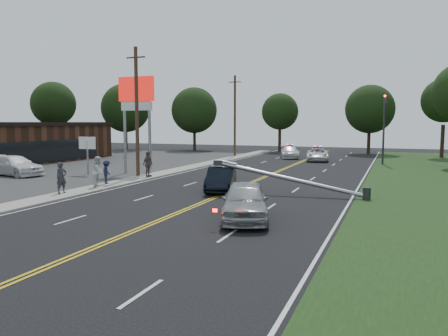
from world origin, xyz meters
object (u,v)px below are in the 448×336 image
at_px(pylon_sign, 136,101).
at_px(bystander_d, 148,164).
at_px(bystander_c, 107,172).
at_px(bystander_a, 61,178).
at_px(fallen_streetlight, 297,180).
at_px(emergency_a, 317,155).
at_px(waiting_sedan, 245,201).
at_px(small_sign, 87,146).
at_px(traffic_signal, 384,123).
at_px(utility_pole_mid, 137,112).
at_px(parked_car, 14,166).
at_px(emergency_b, 290,152).
at_px(utility_pole_far, 235,116).
at_px(crashed_sedan, 221,179).
at_px(bystander_b, 99,172).

relative_size(pylon_sign, bystander_d, 4.07).
bearing_deg(bystander_c, bystander_a, 158.66).
height_order(fallen_streetlight, emergency_a, fallen_streetlight).
bearing_deg(bystander_a, emergency_a, -3.18).
height_order(waiting_sedan, bystander_a, bystander_a).
xyz_separation_m(small_sign, emergency_a, (15.43, 19.65, -1.63)).
bearing_deg(small_sign, fallen_streetlight, -12.40).
xyz_separation_m(traffic_signal, bystander_d, (-16.40, -18.31, -3.10)).
relative_size(utility_pole_mid, parked_car, 1.81).
bearing_deg(emergency_b, utility_pole_mid, -123.27).
distance_m(utility_pole_far, crashed_sedan, 27.81).
bearing_deg(fallen_streetlight, parked_car, 176.88).
bearing_deg(bystander_c, emergency_b, -34.87).
bearing_deg(emergency_a, parked_car, -142.67).
height_order(utility_pole_mid, parked_car, utility_pole_mid).
bearing_deg(parked_car, bystander_b, -99.02).
bearing_deg(bystander_b, emergency_b, -30.88).
xyz_separation_m(utility_pole_far, bystander_b, (0.87, -27.97, -3.97)).
bearing_deg(bystander_d, emergency_b, -11.55).
height_order(traffic_signal, waiting_sedan, traffic_signal).
height_order(utility_pole_mid, bystander_d, utility_pole_mid).
distance_m(bystander_a, bystander_d, 8.61).
height_order(waiting_sedan, bystander_d, bystander_d).
bearing_deg(emergency_a, pylon_sign, -134.24).
distance_m(pylon_sign, bystander_c, 8.50).
distance_m(emergency_a, bystander_d, 22.13).
height_order(crashed_sedan, emergency_a, crashed_sedan).
relative_size(fallen_streetlight, bystander_c, 5.91).
xyz_separation_m(parked_car, emergency_b, (16.77, 25.11, -0.08)).
xyz_separation_m(waiting_sedan, bystander_c, (-12.17, 6.58, 0.07)).
bearing_deg(crashed_sedan, traffic_signal, 51.99).
bearing_deg(bystander_d, traffic_signal, -39.05).
bearing_deg(bystander_a, waiting_sedan, -84.08).
bearing_deg(emergency_b, pylon_sign, -128.06).
bearing_deg(bystander_b, bystander_a, 153.31).
bearing_deg(fallen_streetlight, utility_pole_mid, 163.36).
distance_m(fallen_streetlight, bystander_a, 13.83).
bearing_deg(utility_pole_mid, waiting_sedan, -41.49).
height_order(crashed_sedan, parked_car, parked_car).
bearing_deg(parked_car, pylon_sign, -53.30).
bearing_deg(bystander_c, bystander_d, -30.00).
xyz_separation_m(utility_pole_mid, utility_pole_far, (0.00, 22.00, 0.00)).
bearing_deg(bystander_a, pylon_sign, 25.59).
bearing_deg(utility_pole_mid, emergency_a, 61.59).
bearing_deg(bystander_c, waiting_sedan, -139.83).
xyz_separation_m(emergency_b, bystander_c, (-6.44, -26.96, 0.19)).
relative_size(crashed_sedan, emergency_b, 0.92).
distance_m(traffic_signal, parked_car, 34.50).
xyz_separation_m(crashed_sedan, bystander_a, (-8.18, -4.84, 0.28)).
bearing_deg(utility_pole_mid, bystander_d, -16.22).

